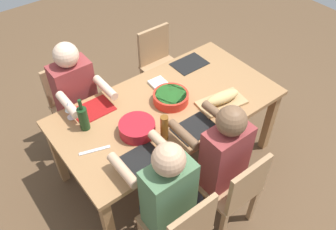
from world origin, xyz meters
TOP-DOWN VIEW (x-y plane):
  - ground_plane at (0.00, 0.00)m, footprint 8.00×8.00m
  - dining_table at (0.00, 0.00)m, footprint 1.88×0.99m
  - chair_far_center at (0.00, 0.81)m, footprint 0.40×0.40m
  - diner_far_center at (-0.00, 0.63)m, footprint 0.41×0.53m
  - chair_near_left at (-0.52, -0.81)m, footprint 0.40×0.40m
  - chair_far_right at (0.52, 0.81)m, footprint 0.40×0.40m
  - diner_far_right at (0.52, 0.63)m, footprint 0.41×0.53m
  - chair_near_right at (0.52, -0.81)m, footprint 0.40×0.40m
  - diner_near_right at (0.52, -0.63)m, footprint 0.41×0.53m
  - serving_bowl_greens at (-0.05, -0.03)m, footprint 0.30×0.30m
  - serving_bowl_pasta at (0.37, 0.10)m, footprint 0.28×0.28m
  - cutting_board at (-0.37, 0.25)m, footprint 0.43×0.28m
  - bread_loaf at (-0.37, 0.25)m, footprint 0.33×0.16m
  - wine_bottle at (0.66, -0.19)m, footprint 0.08×0.08m
  - beer_bottle at (0.24, 0.27)m, footprint 0.06×0.06m
  - wine_glass at (0.70, -0.36)m, footprint 0.08×0.08m
  - placemat_far_center at (0.00, 0.33)m, footprint 0.32×0.23m
  - placemat_near_left at (-0.52, -0.33)m, footprint 0.32×0.23m
  - placemat_far_right at (0.52, 0.33)m, footprint 0.32×0.23m
  - placemat_near_right at (0.52, -0.33)m, footprint 0.32×0.23m
  - carving_knife at (0.72, 0.06)m, footprint 0.23×0.09m
  - napkin_stack at (-0.10, -0.27)m, footprint 0.15×0.15m

SIDE VIEW (x-z plane):
  - ground_plane at x=0.00m, z-range 0.00..0.00m
  - chair_far_center at x=0.00m, z-range 0.06..0.91m
  - chair_near_left at x=-0.52m, z-range 0.06..0.91m
  - chair_far_right at x=0.52m, z-range 0.06..0.91m
  - chair_near_right at x=0.52m, z-range 0.06..0.91m
  - dining_table at x=0.00m, z-range 0.29..1.03m
  - diner_far_center at x=0.00m, z-range 0.10..1.30m
  - diner_far_right at x=0.52m, z-range 0.10..1.30m
  - diner_near_right at x=0.52m, z-range 0.10..1.30m
  - placemat_far_center at x=0.00m, z-range 0.74..0.75m
  - placemat_near_left at x=-0.52m, z-range 0.74..0.75m
  - placemat_far_right at x=0.52m, z-range 0.74..0.75m
  - placemat_near_right at x=0.52m, z-range 0.74..0.75m
  - carving_knife at x=0.72m, z-range 0.74..0.75m
  - cutting_board at x=-0.37m, z-range 0.74..0.76m
  - napkin_stack at x=-0.10m, z-range 0.74..0.76m
  - serving_bowl_greens at x=-0.05m, z-range 0.75..0.83m
  - serving_bowl_pasta at x=0.37m, z-range 0.75..0.84m
  - bread_loaf at x=-0.37m, z-range 0.76..0.85m
  - wine_bottle at x=0.66m, z-range 0.70..0.99m
  - beer_bottle at x=0.24m, z-range 0.74..0.96m
  - wine_glass at x=0.70m, z-range 0.77..0.94m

